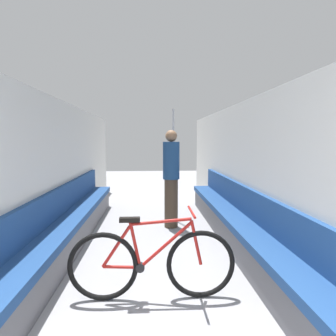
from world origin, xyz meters
TOP-DOWN VIEW (x-y plane):
  - wall_left at (-1.49, 3.72)m, footprint 0.10×10.64m
  - wall_right at (1.49, 3.72)m, footprint 0.10×10.64m
  - bench_seat_row_left at (-1.25, 3.71)m, footprint 0.42×6.11m
  - bench_seat_row_right at (1.25, 3.71)m, footprint 0.42×6.11m
  - bicycle at (-0.03, 2.44)m, footprint 1.67×0.46m
  - grab_pole_near at (0.41, 5.42)m, footprint 0.08×0.08m
  - passenger_standing at (0.33, 4.93)m, footprint 0.30×0.30m

SIDE VIEW (x-z plane):
  - bench_seat_row_left at x=-1.25m, z-range -0.14..0.75m
  - bench_seat_row_right at x=1.25m, z-range -0.14..0.75m
  - bicycle at x=-0.03m, z-range -0.08..0.82m
  - passenger_standing at x=0.33m, z-range 0.03..1.80m
  - grab_pole_near at x=0.41m, z-range -0.03..2.17m
  - wall_left at x=-1.49m, z-range 0.00..2.21m
  - wall_right at x=1.49m, z-range 0.00..2.21m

